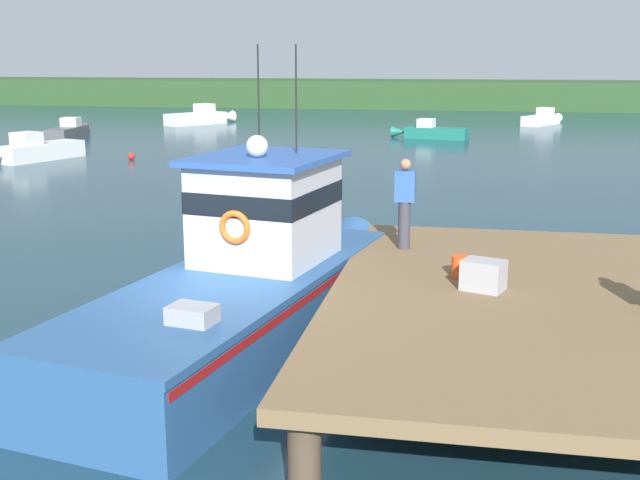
{
  "coord_description": "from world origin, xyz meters",
  "views": [
    {
      "loc": [
        3.79,
        -11.62,
        4.62
      ],
      "look_at": [
        1.2,
        2.07,
        1.4
      ],
      "focal_mm": 45.03,
      "sensor_mm": 36.0,
      "label": 1
    }
  ],
  "objects_px": {
    "bait_bucket": "(462,267)",
    "mooring_buoy_outer": "(296,155)",
    "moored_boat_outer_mooring": "(431,132)",
    "moored_boat_far_right": "(200,117)",
    "moored_boat_off_the_point": "(69,131)",
    "mooring_buoy_spare_mooring": "(131,156)",
    "main_fishing_boat": "(250,280)",
    "crate_stack_mid_dock": "(483,275)",
    "moored_boat_near_channel": "(543,119)",
    "moored_boat_mid_harbor": "(34,151)",
    "deckhand_by_the_boat": "(405,202)"
  },
  "relations": [
    {
      "from": "bait_bucket",
      "to": "moored_boat_outer_mooring",
      "type": "bearing_deg",
      "value": 93.75
    },
    {
      "from": "crate_stack_mid_dock",
      "to": "mooring_buoy_spare_mooring",
      "type": "bearing_deg",
      "value": 124.71
    },
    {
      "from": "moored_boat_off_the_point",
      "to": "mooring_buoy_spare_mooring",
      "type": "bearing_deg",
      "value": -48.39
    },
    {
      "from": "deckhand_by_the_boat",
      "to": "moored_boat_near_channel",
      "type": "relative_size",
      "value": 0.37
    },
    {
      "from": "crate_stack_mid_dock",
      "to": "mooring_buoy_outer",
      "type": "height_order",
      "value": "crate_stack_mid_dock"
    },
    {
      "from": "moored_boat_mid_harbor",
      "to": "mooring_buoy_outer",
      "type": "relative_size",
      "value": 14.27
    },
    {
      "from": "crate_stack_mid_dock",
      "to": "moored_boat_mid_harbor",
      "type": "relative_size",
      "value": 0.12
    },
    {
      "from": "main_fishing_boat",
      "to": "moored_boat_off_the_point",
      "type": "distance_m",
      "value": 35.39
    },
    {
      "from": "moored_boat_mid_harbor",
      "to": "moored_boat_near_channel",
      "type": "bearing_deg",
      "value": 44.9
    },
    {
      "from": "main_fishing_boat",
      "to": "bait_bucket",
      "type": "bearing_deg",
      "value": 2.59
    },
    {
      "from": "moored_boat_mid_harbor",
      "to": "moored_boat_off_the_point",
      "type": "xyz_separation_m",
      "value": [
        -3.21,
        9.36,
        -0.05
      ]
    },
    {
      "from": "mooring_buoy_spare_mooring",
      "to": "mooring_buoy_outer",
      "type": "relative_size",
      "value": 0.9
    },
    {
      "from": "crate_stack_mid_dock",
      "to": "mooring_buoy_spare_mooring",
      "type": "distance_m",
      "value": 26.97
    },
    {
      "from": "main_fishing_boat",
      "to": "mooring_buoy_outer",
      "type": "distance_m",
      "value": 23.72
    },
    {
      "from": "crate_stack_mid_dock",
      "to": "bait_bucket",
      "type": "xyz_separation_m",
      "value": [
        -0.33,
        0.66,
        -0.06
      ]
    },
    {
      "from": "moored_boat_near_channel",
      "to": "mooring_buoy_outer",
      "type": "xyz_separation_m",
      "value": [
        -12.53,
        -21.04,
        -0.21
      ]
    },
    {
      "from": "crate_stack_mid_dock",
      "to": "bait_bucket",
      "type": "distance_m",
      "value": 0.74
    },
    {
      "from": "mooring_buoy_spare_mooring",
      "to": "moored_boat_mid_harbor",
      "type": "bearing_deg",
      "value": -164.89
    },
    {
      "from": "deckhand_by_the_boat",
      "to": "moored_boat_far_right",
      "type": "height_order",
      "value": "deckhand_by_the_boat"
    },
    {
      "from": "crate_stack_mid_dock",
      "to": "moored_boat_far_right",
      "type": "relative_size",
      "value": 0.12
    },
    {
      "from": "crate_stack_mid_dock",
      "to": "moored_boat_near_channel",
      "type": "distance_m",
      "value": 45.08
    },
    {
      "from": "crate_stack_mid_dock",
      "to": "bait_bucket",
      "type": "bearing_deg",
      "value": 116.55
    },
    {
      "from": "moored_boat_near_channel",
      "to": "moored_boat_off_the_point",
      "type": "distance_m",
      "value": 30.72
    },
    {
      "from": "bait_bucket",
      "to": "mooring_buoy_outer",
      "type": "xyz_separation_m",
      "value": [
        -7.77,
        23.15,
        -1.19
      ]
    },
    {
      "from": "moored_boat_off_the_point",
      "to": "bait_bucket",
      "type": "bearing_deg",
      "value": -53.09
    },
    {
      "from": "main_fishing_boat",
      "to": "moored_boat_outer_mooring",
      "type": "bearing_deg",
      "value": 87.94
    },
    {
      "from": "main_fishing_boat",
      "to": "moored_boat_far_right",
      "type": "distance_m",
      "value": 43.16
    },
    {
      "from": "bait_bucket",
      "to": "moored_boat_near_channel",
      "type": "bearing_deg",
      "value": 83.85
    },
    {
      "from": "mooring_buoy_outer",
      "to": "moored_boat_far_right",
      "type": "bearing_deg",
      "value": 121.29
    },
    {
      "from": "moored_boat_outer_mooring",
      "to": "moored_boat_far_right",
      "type": "bearing_deg",
      "value": 156.7
    },
    {
      "from": "moored_boat_far_right",
      "to": "mooring_buoy_outer",
      "type": "height_order",
      "value": "moored_boat_far_right"
    },
    {
      "from": "mooring_buoy_spare_mooring",
      "to": "mooring_buoy_outer",
      "type": "bearing_deg",
      "value": 12.88
    },
    {
      "from": "moored_boat_outer_mooring",
      "to": "mooring_buoy_outer",
      "type": "height_order",
      "value": "moored_boat_outer_mooring"
    },
    {
      "from": "main_fishing_boat",
      "to": "moored_boat_near_channel",
      "type": "bearing_deg",
      "value": 79.56
    },
    {
      "from": "crate_stack_mid_dock",
      "to": "bait_bucket",
      "type": "relative_size",
      "value": 1.76
    },
    {
      "from": "moored_boat_near_channel",
      "to": "mooring_buoy_spare_mooring",
      "type": "relative_size",
      "value": 13.36
    },
    {
      "from": "crate_stack_mid_dock",
      "to": "mooring_buoy_outer",
      "type": "distance_m",
      "value": 25.17
    },
    {
      "from": "moored_boat_mid_harbor",
      "to": "moored_boat_off_the_point",
      "type": "relative_size",
      "value": 1.11
    },
    {
      "from": "moored_boat_outer_mooring",
      "to": "moored_boat_off_the_point",
      "type": "relative_size",
      "value": 0.96
    },
    {
      "from": "moored_boat_far_right",
      "to": "moored_boat_near_channel",
      "type": "height_order",
      "value": "moored_boat_far_right"
    },
    {
      "from": "moored_boat_outer_mooring",
      "to": "mooring_buoy_spare_mooring",
      "type": "xyz_separation_m",
      "value": [
        -12.82,
        -11.97,
        -0.22
      ]
    },
    {
      "from": "deckhand_by_the_boat",
      "to": "mooring_buoy_spare_mooring",
      "type": "relative_size",
      "value": 4.99
    },
    {
      "from": "deckhand_by_the_boat",
      "to": "mooring_buoy_spare_mooring",
      "type": "xyz_separation_m",
      "value": [
        -13.95,
        19.71,
        -1.9
      ]
    },
    {
      "from": "moored_boat_near_channel",
      "to": "mooring_buoy_spare_mooring",
      "type": "xyz_separation_m",
      "value": [
        -19.78,
        -22.7,
        -0.23
      ]
    },
    {
      "from": "moored_boat_outer_mooring",
      "to": "moored_boat_mid_harbor",
      "type": "height_order",
      "value": "moored_boat_mid_harbor"
    },
    {
      "from": "moored_boat_mid_harbor",
      "to": "moored_boat_off_the_point",
      "type": "bearing_deg",
      "value": 108.9
    },
    {
      "from": "main_fishing_boat",
      "to": "mooring_buoy_spare_mooring",
      "type": "distance_m",
      "value": 24.57
    },
    {
      "from": "bait_bucket",
      "to": "mooring_buoy_outer",
      "type": "bearing_deg",
      "value": 108.56
    },
    {
      "from": "moored_boat_off_the_point",
      "to": "mooring_buoy_spare_mooring",
      "type": "xyz_separation_m",
      "value": [
        7.33,
        -8.25,
        -0.24
      ]
    },
    {
      "from": "bait_bucket",
      "to": "mooring_buoy_spare_mooring",
      "type": "relative_size",
      "value": 1.04
    }
  ]
}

